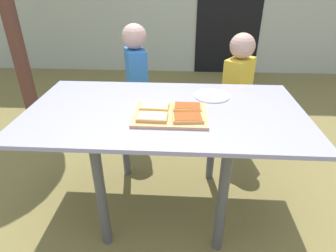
{
  "coord_description": "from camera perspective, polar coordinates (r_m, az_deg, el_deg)",
  "views": [
    {
      "loc": [
        0.1,
        -1.38,
        1.35
      ],
      "look_at": [
        0.02,
        0.0,
        0.59
      ],
      "focal_mm": 30.15,
      "sensor_mm": 36.0,
      "label": 1
    }
  ],
  "objects": [
    {
      "name": "pizza_slice_near_left",
      "position": [
        1.39,
        -3.21,
        1.85
      ],
      "size": [
        0.15,
        0.1,
        0.02
      ],
      "color": "tan",
      "rests_on": "cutting_board"
    },
    {
      "name": "pizza_slice_far_left",
      "position": [
        1.5,
        -2.75,
        3.98
      ],
      "size": [
        0.15,
        0.1,
        0.02
      ],
      "color": "tan",
      "rests_on": "cutting_board"
    },
    {
      "name": "child_left",
      "position": [
        2.32,
        -6.39,
        9.77
      ],
      "size": [
        0.21,
        0.27,
        1.01
      ],
      "color": "#224A40",
      "rests_on": "ground"
    },
    {
      "name": "pizza_slice_near_right",
      "position": [
        1.38,
        4.01,
        1.65
      ],
      "size": [
        0.16,
        0.11,
        0.02
      ],
      "color": "tan",
      "rests_on": "cutting_board"
    },
    {
      "name": "pizza_slice_far_right",
      "position": [
        1.5,
        3.96,
        3.88
      ],
      "size": [
        0.15,
        0.1,
        0.02
      ],
      "color": "tan",
      "rests_on": "cutting_board"
    },
    {
      "name": "dining_table",
      "position": [
        1.57,
        -0.64,
        0.58
      ],
      "size": [
        1.49,
        0.82,
        0.69
      ],
      "color": "#918EB9",
      "rests_on": "ground"
    },
    {
      "name": "house_door",
      "position": [
        4.28,
        12.55,
        23.48
      ],
      "size": [
        0.9,
        0.02,
        2.0
      ],
      "primitive_type": "cube",
      "color": "black",
      "rests_on": "ground"
    },
    {
      "name": "child_right",
      "position": [
        2.25,
        13.82,
        7.52
      ],
      "size": [
        0.26,
        0.28,
        0.97
      ],
      "color": "#463F6A",
      "rests_on": "ground"
    },
    {
      "name": "plate_white_right",
      "position": [
        1.71,
        8.83,
        6.05
      ],
      "size": [
        0.21,
        0.21,
        0.01
      ],
      "primitive_type": "cylinder",
      "color": "silver",
      "rests_on": "dining_table"
    },
    {
      "name": "cutting_board",
      "position": [
        1.45,
        0.51,
        2.32
      ],
      "size": [
        0.38,
        0.29,
        0.02
      ],
      "primitive_type": "cube",
      "color": "tan",
      "rests_on": "dining_table"
    },
    {
      "name": "ground_plane",
      "position": [
        1.93,
        -0.54,
        -15.51
      ],
      "size": [
        16.0,
        16.0,
        0.0
      ],
      "primitive_type": "plane",
      "color": "olive"
    }
  ]
}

